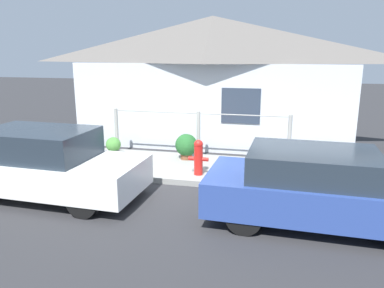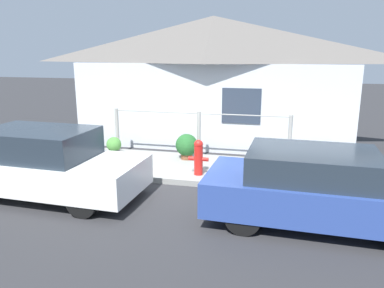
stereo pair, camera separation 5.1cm
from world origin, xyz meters
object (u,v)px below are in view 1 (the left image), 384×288
at_px(potted_plant_by_fence, 113,146).
at_px(car_left, 44,164).
at_px(fire_hydrant, 198,157).
at_px(car_right, 318,187).
at_px(potted_plant_near_hydrant, 186,146).

bearing_deg(potted_plant_by_fence, car_left, -93.89).
xyz_separation_m(fire_hydrant, potted_plant_by_fence, (-2.65, 1.12, -0.18)).
height_order(fire_hydrant, potted_plant_by_fence, fire_hydrant).
xyz_separation_m(car_right, potted_plant_near_hydrant, (-3.08, 2.90, -0.16)).
bearing_deg(car_right, potted_plant_by_fence, 153.01).
xyz_separation_m(car_left, potted_plant_near_hydrant, (2.25, 2.90, -0.20)).
xyz_separation_m(car_right, potted_plant_by_fence, (-5.13, 2.83, -0.26)).
bearing_deg(potted_plant_near_hydrant, car_left, -127.80).
relative_size(car_left, potted_plant_by_fence, 8.10).
bearing_deg(car_left, potted_plant_by_fence, 88.13).
distance_m(car_left, potted_plant_by_fence, 2.85).
relative_size(car_left, car_right, 1.02).
distance_m(fire_hydrant, potted_plant_by_fence, 2.88).
relative_size(fire_hydrant, potted_plant_by_fence, 1.67).
bearing_deg(car_right, fire_hydrant, 147.42).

